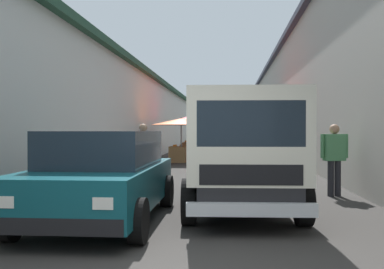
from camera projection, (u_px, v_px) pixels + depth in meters
The scene contains 11 objects.
ground at pixel (216, 166), 17.20m from camera, with size 90.00×90.00×0.00m, color #33302D.
building_left_whitewash at pixel (73, 115), 20.06m from camera, with size 49.80×7.50×4.41m.
building_right_concrete at pixel (372, 93), 18.77m from camera, with size 49.80×7.50×6.33m.
fruit_stall_far_left at pixel (181, 127), 19.09m from camera, with size 2.80×2.80×2.11m.
fruit_stall_mid_lane at pixel (190, 124), 21.98m from camera, with size 2.74×2.74×2.33m.
fruit_stall_near_left at pixel (256, 122), 20.58m from camera, with size 2.38×2.38×2.41m.
fruit_stall_near_right at pixel (269, 126), 17.49m from camera, with size 2.26×2.26×2.20m.
hatchback_car at pixel (103, 175), 6.74m from camera, with size 3.93×1.96×1.45m.
delivery_truck at pixel (242, 155), 7.06m from camera, with size 5.00×2.16×2.08m.
vendor_by_crates at pixel (334, 155), 9.23m from camera, with size 0.29×0.63×1.60m.
vendor_in_shade at pixel (143, 150), 10.91m from camera, with size 0.45×0.52×1.64m.
Camera 1 is at (-3.70, -0.59, 1.46)m, focal length 38.91 mm.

